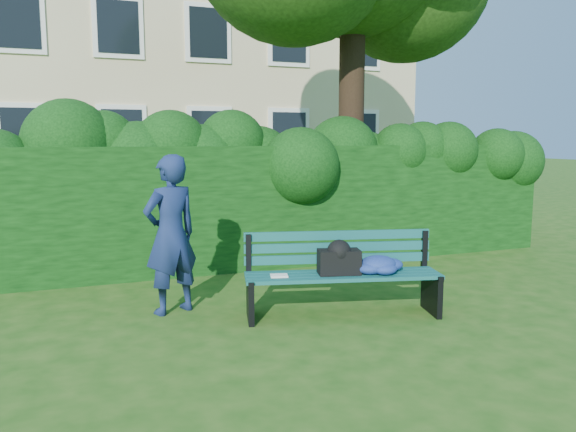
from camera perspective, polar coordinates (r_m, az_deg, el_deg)
name	(u,v)px	position (r m, az deg, el deg)	size (l,w,h in m)	color
ground	(306,303)	(6.63, 1.87, -8.83)	(80.00, 80.00, 0.00)	#1B4C11
apartment_building	(145,14)	(20.41, -14.33, 19.24)	(16.00, 8.08, 12.00)	tan
hedge	(250,206)	(8.48, -3.85, 1.06)	(10.00, 1.00, 1.80)	black
park_bench	(349,269)	(6.12, 6.26, -5.39)	(2.16, 1.04, 0.89)	#0F4D49
man_reading	(171,235)	(6.23, -11.83, -1.86)	(0.64, 0.42, 1.74)	navy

